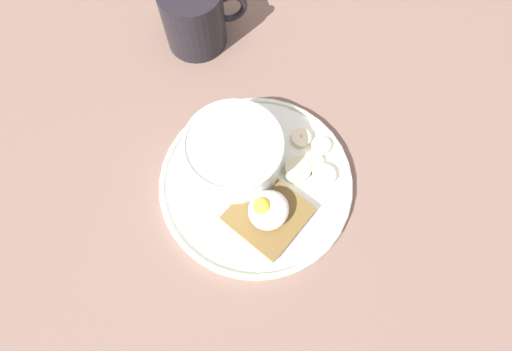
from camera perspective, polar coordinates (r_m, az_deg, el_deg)
ground_plane at (r=56.03cm, az=0.00°, el=-1.54°), size 120.00×120.00×2.00cm
plate at (r=54.35cm, az=0.00°, el=-0.87°), size 26.32×26.32×1.60cm
oatmeal_bowl at (r=52.18cm, az=-3.13°, el=3.21°), size 12.91×12.91×6.58cm
toast_slice at (r=51.90cm, az=1.75°, el=-5.56°), size 9.84×9.84×1.31cm
poached_egg at (r=49.94cm, az=1.67°, el=-4.86°), size 5.39×5.05×3.38cm
banana_slice_front at (r=54.27cm, az=5.91°, el=0.81°), size 5.13×5.10×1.74cm
banana_slice_left at (r=56.33cm, az=9.21°, el=4.10°), size 3.69×3.66×1.26cm
banana_slice_back at (r=54.61cm, az=9.65°, el=-0.07°), size 4.05×4.01×1.22cm
banana_slice_right at (r=56.41cm, az=6.42°, el=5.30°), size 3.89×3.92×1.62cm
banana_slice_inner at (r=55.32cm, az=8.07°, el=1.91°), size 4.18×4.18×0.93cm
coffee_mug at (r=65.12cm, az=-8.78°, el=21.52°), size 11.27×10.67×9.74cm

